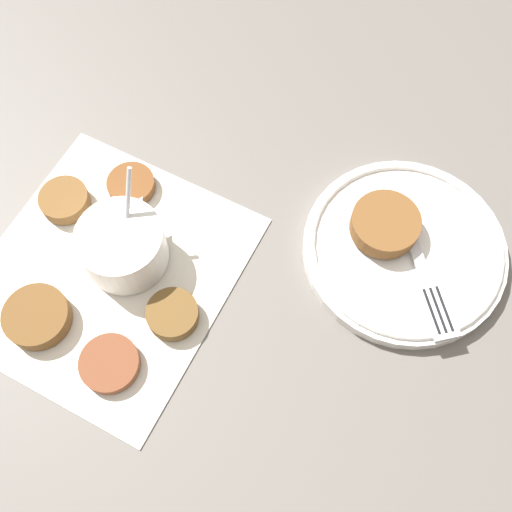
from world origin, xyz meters
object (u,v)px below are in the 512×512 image
at_px(serving_plate, 404,249).
at_px(fork, 427,282).
at_px(fritter_on_plate, 385,224).
at_px(sauce_bowl, 124,247).

xyz_separation_m(serving_plate, fork, (-0.04, -0.03, 0.01)).
bearing_deg(serving_plate, fritter_on_plate, 72.34).
bearing_deg(fork, serving_plate, 42.53).
bearing_deg(fork, fritter_on_plate, 54.20).
bearing_deg(fritter_on_plate, fork, -125.80).
relative_size(serving_plate, fork, 1.53).
height_order(sauce_bowl, fritter_on_plate, sauce_bowl).
distance_m(serving_plate, fork, 0.05).
distance_m(serving_plate, fritter_on_plate, 0.04).
bearing_deg(serving_plate, sauce_bowl, 113.30).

